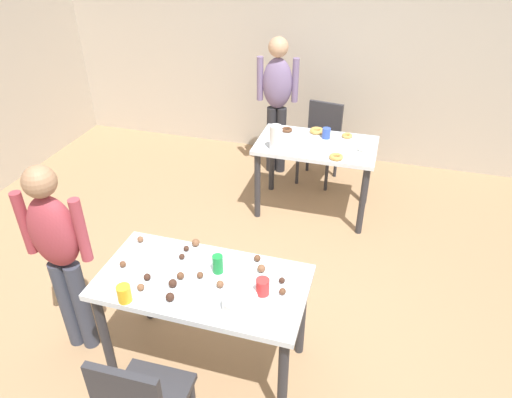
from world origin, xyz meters
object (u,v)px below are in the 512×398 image
Objects in this scene: dining_table_near at (203,293)px; pitcher_far at (275,137)px; soda_can at (218,264)px; person_adult_far at (277,95)px; mixing_bowl at (240,303)px; person_girl_near at (59,249)px; chair_far_table at (321,138)px; dining_table_far at (316,154)px.

dining_table_near is 1.88m from pitcher_far.
person_adult_far is at bearing 96.38° from soda_can.
pitcher_far is at bearing -76.90° from person_adult_far.
soda_can is (-0.22, 0.26, 0.02)m from mixing_bowl.
mixing_bowl is (1.21, -0.07, -0.06)m from person_girl_near.
mixing_bowl is at bearing -89.80° from chair_far_table.
soda_can is at bearing 131.31° from mixing_bowl.
mixing_bowl is (-0.04, -2.25, 0.15)m from dining_table_far.
dining_table_near is at bearing 151.72° from mixing_bowl.
chair_far_table is 4.31× the size of mixing_bowl.
pitcher_far reaches higher than chair_far_table.
dining_table_far is 0.79× the size of person_girl_near.
pitcher_far is (-0.09, 1.77, 0.06)m from soda_can.
person_adult_far is at bearing 177.94° from chair_far_table.
person_adult_far reaches higher than soda_can.
mixing_bowl is at bearing -79.91° from person_adult_far.
dining_table_near is at bearing -85.23° from person_adult_far.
pitcher_far is (0.90, 1.96, 0.01)m from person_girl_near.
person_girl_near is (-1.20, -2.87, 0.36)m from chair_far_table.
soda_can is (0.30, -2.71, -0.12)m from person_adult_far.
person_girl_near is at bearing -169.24° from soda_can.
dining_table_far is at bearing 82.39° from soda_can.
pitcher_far reaches higher than dining_table_far.
pitcher_far is at bearing 92.75° from soda_can.
dining_table_far is 2.25m from mixing_bowl.
dining_table_far is (0.34, 2.09, -0.01)m from dining_table_near.
dining_table_near is 0.36m from mixing_bowl.
soda_can is at bearing -94.55° from chair_far_table.
person_adult_far is 3.01m from mixing_bowl.
chair_far_table is at bearing 71.94° from pitcher_far.
soda_can is (0.99, 0.19, -0.04)m from person_girl_near.
chair_far_table is at bearing 67.29° from person_girl_near.
mixing_bowl is at bearing -28.28° from dining_table_near.
pitcher_far is at bearing 90.50° from dining_table_near.
person_girl_near is 1.01m from soda_can.
chair_far_table is at bearing 84.21° from dining_table_near.
dining_table_near is 5.49× the size of pitcher_far.
chair_far_table reaches higher than dining_table_far.
person_girl_near is 1.22m from mixing_bowl.
dining_table_near is 0.89× the size of person_girl_near.
soda_can is at bearing -87.25° from pitcher_far.
person_girl_near reaches higher than dining_table_near.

